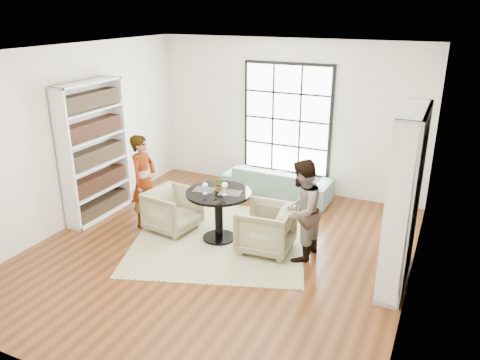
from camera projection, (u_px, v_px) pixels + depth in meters
The scene contains 16 objects.
ground at pixel (219, 251), 7.23m from camera, with size 6.00×6.00×0.00m, color brown.
room_shell at pixel (234, 164), 7.25m from camera, with size 6.00×6.01×6.00m.
rug at pixel (219, 238), 7.61m from camera, with size 2.69×2.69×0.01m, color #B2AE85.
pedestal_table at pixel (219, 205), 7.40m from camera, with size 1.04×1.04×0.82m.
sofa at pixel (278, 182), 9.19m from camera, with size 2.10×0.82×0.61m, color slate.
armchair_left at pixel (173, 210), 7.81m from camera, with size 0.76×0.78×0.71m, color #C6AD8D.
armchair_right at pixel (266, 228), 7.15m from camera, with size 0.78×0.80×0.73m, color #C4B38C.
person_left at pixel (144, 181), 7.88m from camera, with size 0.58×0.38×1.59m, color gray.
person_right at pixel (301, 211), 6.79m from camera, with size 0.75×0.58×1.53m, color gray.
placemat_left at pixel (205, 190), 7.40m from camera, with size 0.34×0.26×0.01m, color black.
placemat_right at pixel (230, 193), 7.27m from camera, with size 0.34×0.26×0.01m, color black.
cutlery_left at pixel (205, 189), 7.39m from camera, with size 0.14×0.22×0.01m, color silver, non-canonical shape.
cutlery_right at pixel (230, 192), 7.27m from camera, with size 0.14×0.22×0.01m, color silver, non-canonical shape.
wine_glass_left at pixel (205, 186), 7.20m from camera, with size 0.08×0.08×0.19m.
wine_glass_right at pixel (225, 186), 7.15m from camera, with size 0.10×0.10×0.21m.
flower_centerpiece at pixel (219, 184), 7.33m from camera, with size 0.19×0.17×0.21m, color gray.
Camera 1 is at (2.99, -5.65, 3.57)m, focal length 35.00 mm.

